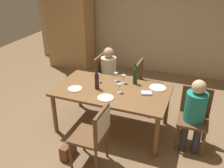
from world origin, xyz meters
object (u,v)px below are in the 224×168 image
at_px(chair_right_end, 194,113).
at_px(wine_glass_centre, 119,86).
at_px(wine_bottle_tall_green, 97,80).
at_px(wine_glass_near_left, 124,77).
at_px(armoire_cabinet, 70,25).
at_px(chair_far_right, 145,81).
at_px(person_woman_host, 110,71).
at_px(person_man_bearded, 195,111).
at_px(dinner_plate_host, 158,88).
at_px(dinner_plate_guest_right, 75,89).
at_px(chair_near, 97,130).
at_px(wine_glass_far, 98,76).
at_px(wine_bottle_dark_red, 135,75).
at_px(handbag, 68,150).
at_px(wine_glass_near_right, 116,75).
at_px(chair_far_left, 105,75).
at_px(dinner_plate_guest_left, 106,98).
at_px(dining_table, 112,94).

xyz_separation_m(chair_right_end, wine_glass_centre, (-1.15, -0.13, 0.31)).
bearing_deg(wine_bottle_tall_green, wine_glass_near_left, 46.14).
bearing_deg(armoire_cabinet, chair_far_right, -30.46).
bearing_deg(person_woman_host, person_man_bearded, 61.45).
bearing_deg(dinner_plate_host, dinner_plate_guest_right, -157.61).
xyz_separation_m(chair_far_right, chair_near, (-0.20, -1.77, 0.06)).
bearing_deg(wine_glass_far, wine_bottle_dark_red, 14.25).
relative_size(armoire_cabinet, wine_glass_centre, 14.63).
relative_size(chair_near, dinner_plate_host, 3.40).
relative_size(wine_glass_near_left, wine_glass_far, 1.00).
xyz_separation_m(armoire_cabinet, chair_near, (2.13, -3.14, -0.50)).
bearing_deg(wine_glass_far, chair_right_end, -3.52).
bearing_deg(armoire_cabinet, wine_bottle_tall_green, -52.50).
height_order(person_woman_host, dinner_plate_host, person_woman_host).
relative_size(person_woman_host, dinner_plate_guest_right, 4.74).
bearing_deg(handbag, wine_bottle_tall_green, 82.23).
distance_m(chair_far_right, wine_glass_near_right, 0.74).
bearing_deg(wine_glass_far, handbag, -91.39).
xyz_separation_m(chair_right_end, dinner_plate_host, (-0.62, 0.22, 0.21)).
distance_m(chair_right_end, person_woman_host, 1.85).
distance_m(chair_far_right, wine_glass_far, 1.00).
relative_size(person_man_bearded, wine_bottle_dark_red, 3.15).
bearing_deg(chair_far_right, wine_glass_centre, -11.20).
distance_m(chair_far_right, person_man_bearded, 1.33).
relative_size(wine_glass_near_right, wine_glass_far, 1.00).
bearing_deg(dinner_plate_guest_right, chair_near, -45.02).
bearing_deg(person_woman_host, chair_far_left, -90.00).
relative_size(chair_right_end, wine_bottle_tall_green, 2.74).
height_order(wine_bottle_dark_red, wine_glass_centre, wine_bottle_dark_red).
bearing_deg(chair_far_right, dinner_plate_guest_left, -14.94).
bearing_deg(wine_glass_near_left, person_woman_host, 128.88).
xyz_separation_m(chair_right_end, person_man_bearded, (0.00, -0.11, 0.12)).
height_order(person_man_bearded, wine_glass_near_right, person_man_bearded).
xyz_separation_m(chair_far_left, person_man_bearded, (1.78, -0.91, 0.12)).
height_order(chair_right_end, person_man_bearded, person_man_bearded).
distance_m(wine_bottle_dark_red, dinner_plate_host, 0.42).
xyz_separation_m(chair_far_left, dinner_plate_host, (1.17, -0.57, 0.21)).
bearing_deg(chair_right_end, dinner_plate_guest_right, 8.77).
height_order(armoire_cabinet, wine_bottle_tall_green, armoire_cabinet).
height_order(wine_glass_centre, wine_glass_far, same).
xyz_separation_m(chair_far_left, wine_glass_far, (0.17, -0.70, 0.31)).
bearing_deg(chair_far_right, wine_glass_near_left, -20.92).
bearing_deg(chair_near, chair_right_end, -50.19).
bearing_deg(dinner_plate_host, person_man_bearded, -28.58).
xyz_separation_m(chair_right_end, chair_near, (-1.16, -0.97, 0.06)).
bearing_deg(wine_bottle_tall_green, dining_table, 12.98).
relative_size(wine_bottle_tall_green, handbag, 1.20).
bearing_deg(wine_bottle_tall_green, handbag, -97.77).
height_order(chair_right_end, wine_bottle_dark_red, wine_bottle_dark_red).
bearing_deg(chair_near, wine_glass_far, 22.72).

